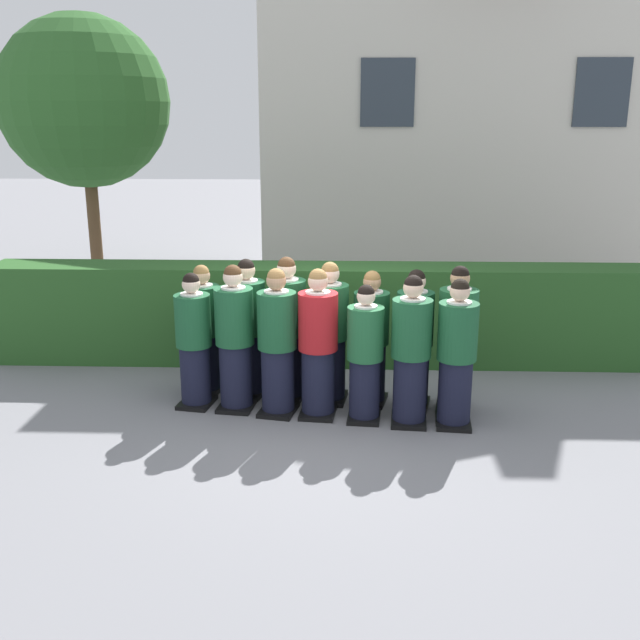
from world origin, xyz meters
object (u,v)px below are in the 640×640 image
(student_rear_row_2, at_px, (287,332))
(student_rear_row_5, at_px, (414,342))
(student_front_row_1, at_px, (235,341))
(student_rear_row_3, at_px, (330,336))
(student_front_row_5, at_px, (411,354))
(student_front_row_6, at_px, (456,357))
(student_front_row_4, at_px, (365,357))
(student_rear_row_6, at_px, (457,342))
(student_rear_row_4, at_px, (371,341))
(student_rear_row_1, at_px, (248,331))
(student_front_row_2, at_px, (277,345))
(student_front_row_0, at_px, (194,344))
(student_rear_row_0, at_px, (204,332))
(student_in_red_blazer, at_px, (318,347))

(student_rear_row_2, relative_size, student_rear_row_5, 1.06)
(student_front_row_1, xyz_separation_m, student_rear_row_3, (1.07, 0.27, -0.01))
(student_front_row_5, relative_size, student_front_row_6, 1.02)
(student_rear_row_5, bearing_deg, student_rear_row_3, 171.54)
(student_front_row_4, height_order, student_rear_row_6, student_rear_row_6)
(student_rear_row_2, height_order, student_rear_row_6, student_rear_row_2)
(student_rear_row_4, distance_m, student_rear_row_6, 0.98)
(student_rear_row_1, xyz_separation_m, student_rear_row_5, (1.96, -0.32, -0.02))
(student_front_row_2, height_order, student_rear_row_6, student_rear_row_6)
(student_front_row_4, xyz_separation_m, student_rear_row_5, (0.57, 0.41, 0.04))
(student_front_row_0, xyz_separation_m, student_rear_row_2, (1.05, 0.28, 0.07))
(student_front_row_4, relative_size, student_front_row_5, 0.93)
(student_rear_row_4, height_order, student_rear_row_5, student_rear_row_5)
(student_front_row_1, bearing_deg, student_rear_row_5, 3.49)
(student_front_row_0, bearing_deg, student_front_row_6, -8.96)
(student_rear_row_3, height_order, student_rear_row_6, student_rear_row_6)
(student_front_row_6, xyz_separation_m, student_rear_row_0, (-2.90, 0.90, -0.03))
(student_front_row_2, height_order, student_front_row_4, student_front_row_2)
(student_in_red_blazer, distance_m, student_front_row_5, 1.03)
(student_front_row_2, relative_size, student_rear_row_2, 0.98)
(student_rear_row_3, xyz_separation_m, student_rear_row_4, (0.48, -0.05, -0.04))
(student_rear_row_3, bearing_deg, student_rear_row_1, 170.16)
(student_front_row_5, bearing_deg, student_front_row_2, 171.02)
(student_front_row_1, height_order, student_front_row_5, student_front_row_1)
(student_rear_row_0, height_order, student_rear_row_5, student_rear_row_5)
(student_rear_row_2, distance_m, student_rear_row_3, 0.51)
(student_front_row_5, relative_size, student_rear_row_4, 1.05)
(student_front_row_4, height_order, student_rear_row_5, student_rear_row_5)
(student_front_row_0, distance_m, student_front_row_1, 0.49)
(student_rear_row_5, height_order, student_rear_row_6, student_rear_row_6)
(student_rear_row_2, xyz_separation_m, student_rear_row_6, (1.95, -0.29, -0.02))
(student_in_red_blazer, relative_size, student_rear_row_1, 1.01)
(student_front_row_5, distance_m, student_front_row_6, 0.49)
(student_front_row_2, height_order, student_front_row_6, student_front_row_2)
(student_rear_row_5, bearing_deg, student_front_row_1, -176.51)
(student_rear_row_3, bearing_deg, student_rear_row_6, -8.43)
(student_rear_row_3, bearing_deg, student_front_row_1, -165.92)
(student_front_row_1, height_order, student_rear_row_1, student_front_row_1)
(student_front_row_1, height_order, student_rear_row_3, student_front_row_1)
(student_rear_row_1, distance_m, student_rear_row_2, 0.49)
(student_front_row_2, xyz_separation_m, student_rear_row_6, (2.02, 0.18, 0.00))
(student_front_row_4, bearing_deg, student_rear_row_0, 157.76)
(student_front_row_2, xyz_separation_m, student_front_row_5, (1.47, -0.23, -0.01))
(student_front_row_6, bearing_deg, student_in_red_blazer, 171.37)
(student_front_row_2, bearing_deg, student_rear_row_1, 125.69)
(student_rear_row_0, height_order, student_rear_row_1, student_rear_row_1)
(student_front_row_2, distance_m, student_rear_row_4, 1.12)
(student_front_row_4, bearing_deg, student_front_row_2, 170.90)
(student_rear_row_0, bearing_deg, student_front_row_4, -22.24)
(student_rear_row_2, bearing_deg, student_rear_row_1, 168.63)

